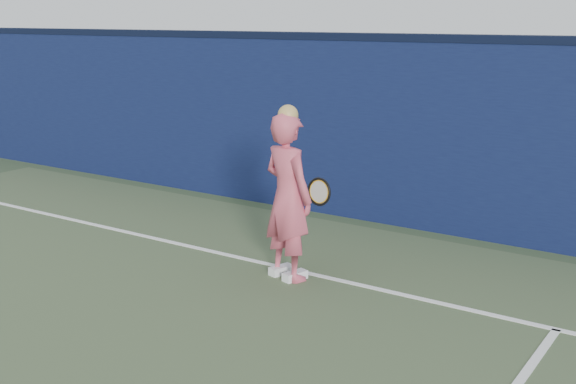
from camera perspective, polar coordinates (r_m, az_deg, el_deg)
The scene contains 4 objects.
backstop_wall at distance 11.02m, azimuth -0.66°, elevation 5.51°, with size 24.00×0.40×2.50m, color #0C1236.
wall_cap at distance 10.91m, azimuth -0.68°, elevation 12.28°, with size 24.00×0.42×0.10m, color black.
player at distance 7.80m, azimuth -0.00°, elevation -0.36°, with size 0.77×0.62×1.92m.
racket at distance 8.06m, azimuth 2.35°, elevation 0.01°, with size 0.57×0.25×0.32m.
Camera 1 is at (6.15, -2.50, 2.83)m, focal length 45.00 mm.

